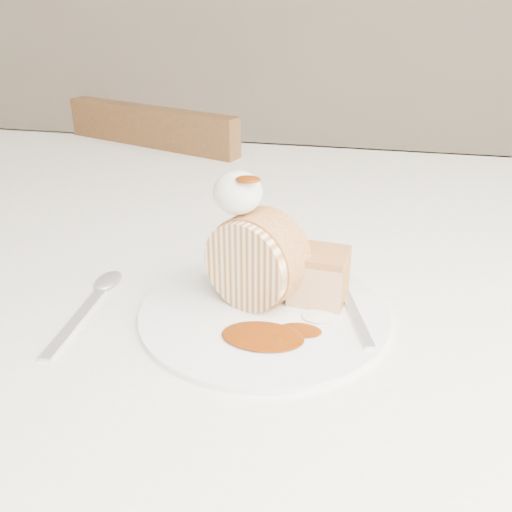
# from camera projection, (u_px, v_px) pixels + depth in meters

# --- Properties ---
(table) EXTENTS (1.40, 0.90, 0.75)m
(table) POSITION_uv_depth(u_px,v_px,m) (278.00, 300.00, 0.75)
(table) COLOR white
(table) RESTS_ON ground
(chair_far) EXTENTS (0.50, 0.50, 0.82)m
(chair_far) POSITION_uv_depth(u_px,v_px,m) (190.00, 256.00, 1.31)
(chair_far) COLOR brown
(chair_far) RESTS_ON ground
(plate) EXTENTS (0.26, 0.26, 0.01)m
(plate) POSITION_uv_depth(u_px,v_px,m) (264.00, 312.00, 0.55)
(plate) COLOR white
(plate) RESTS_ON table
(roulade_slice) EXTENTS (0.10, 0.08, 0.09)m
(roulade_slice) POSITION_uv_depth(u_px,v_px,m) (256.00, 260.00, 0.54)
(roulade_slice) COLOR #FFDCB1
(roulade_slice) RESTS_ON plate
(cake_chunk) EXTENTS (0.06, 0.05, 0.04)m
(cake_chunk) POSITION_uv_depth(u_px,v_px,m) (319.00, 279.00, 0.55)
(cake_chunk) COLOR tan
(cake_chunk) RESTS_ON plate
(whipped_cream) EXTENTS (0.05, 0.05, 0.04)m
(whipped_cream) POSITION_uv_depth(u_px,v_px,m) (238.00, 193.00, 0.52)
(whipped_cream) COLOR white
(whipped_cream) RESTS_ON roulade_slice
(caramel_drizzle) EXTENTS (0.02, 0.02, 0.01)m
(caramel_drizzle) POSITION_uv_depth(u_px,v_px,m) (248.00, 174.00, 0.50)
(caramel_drizzle) COLOR #652504
(caramel_drizzle) RESTS_ON whipped_cream
(caramel_pool) EXTENTS (0.08, 0.06, 0.00)m
(caramel_pool) POSITION_uv_depth(u_px,v_px,m) (263.00, 336.00, 0.50)
(caramel_pool) COLOR #652504
(caramel_pool) RESTS_ON plate
(fork) EXTENTS (0.06, 0.14, 0.00)m
(fork) POSITION_uv_depth(u_px,v_px,m) (356.00, 317.00, 0.53)
(fork) COLOR silver
(fork) RESTS_ON plate
(spoon) EXTENTS (0.03, 0.15, 0.00)m
(spoon) POSITION_uv_depth(u_px,v_px,m) (76.00, 322.00, 0.53)
(spoon) COLOR silver
(spoon) RESTS_ON table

